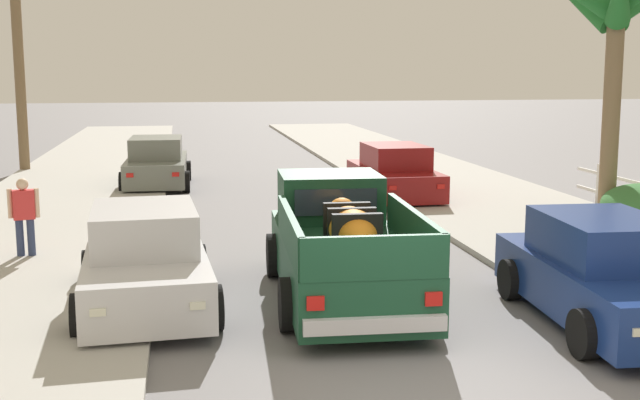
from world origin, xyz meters
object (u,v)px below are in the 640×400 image
(car_right_near, at_px, (394,174))
(car_left_mid, at_px, (604,274))
(car_right_mid, at_px, (145,261))
(pedestrian, at_px, (24,214))
(pickup_truck, at_px, (342,247))
(car_left_near, at_px, (157,164))
(palm_tree_left_back, at_px, (616,12))

(car_right_near, relative_size, car_left_mid, 0.99)
(car_right_mid, xyz_separation_m, pedestrian, (-2.35, 3.29, 0.20))
(pickup_truck, relative_size, car_right_near, 1.24)
(car_right_near, xyz_separation_m, pedestrian, (-8.75, -5.78, 0.20))
(car_left_near, relative_size, pedestrian, 2.70)
(pickup_truck, distance_m, pedestrian, 6.31)
(car_left_mid, height_order, car_right_mid, same)
(pickup_truck, relative_size, car_left_near, 1.23)
(pickup_truck, distance_m, car_left_mid, 3.93)
(car_left_mid, distance_m, car_right_mid, 6.75)
(car_right_near, distance_m, pedestrian, 10.49)
(car_right_near, height_order, car_left_mid, same)
(palm_tree_left_back, bearing_deg, pickup_truck, -146.73)
(car_left_near, bearing_deg, pickup_truck, -75.72)
(pickup_truck, bearing_deg, car_right_mid, -179.73)
(car_left_mid, relative_size, pedestrian, 2.73)
(car_right_near, height_order, palm_tree_left_back, palm_tree_left_back)
(palm_tree_left_back, distance_m, pedestrian, 13.33)
(car_left_near, distance_m, pedestrian, 9.61)
(car_left_mid, height_order, pedestrian, pedestrian)
(car_left_near, relative_size, car_right_mid, 0.99)
(car_right_mid, bearing_deg, car_left_near, 90.76)
(pickup_truck, height_order, car_right_near, pickup_truck)
(palm_tree_left_back, bearing_deg, pedestrian, -173.30)
(pickup_truck, distance_m, car_right_near, 9.66)
(car_left_mid, height_order, palm_tree_left_back, palm_tree_left_back)
(pickup_truck, xyz_separation_m, car_left_mid, (3.42, -1.94, -0.10))
(car_left_near, height_order, car_right_mid, same)
(car_right_near, relative_size, car_right_mid, 0.99)
(car_left_near, xyz_separation_m, car_right_mid, (0.17, -12.65, 0.00))
(car_right_near, xyz_separation_m, car_left_mid, (0.06, -11.00, 0.00))
(car_left_near, height_order, car_left_mid, same)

